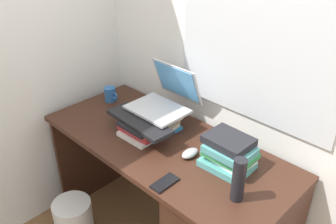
% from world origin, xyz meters
% --- Properties ---
extents(wall_back, '(6.00, 0.06, 2.60)m').
position_xyz_m(wall_back, '(0.00, 0.36, 1.30)').
color(wall_back, white).
rests_on(wall_back, ground).
extents(wall_left, '(0.05, 6.00, 2.60)m').
position_xyz_m(wall_left, '(-0.81, 0.00, 1.30)').
color(wall_left, silver).
rests_on(wall_left, ground).
extents(book_stack_tall, '(0.25, 0.20, 0.11)m').
position_xyz_m(book_stack_tall, '(-0.14, 0.08, 0.81)').
color(book_stack_tall, '#2672B2').
rests_on(book_stack_tall, desk).
extents(book_stack_keyboard_riser, '(0.24, 0.19, 0.09)m').
position_xyz_m(book_stack_keyboard_riser, '(-0.14, -0.04, 0.80)').
color(book_stack_keyboard_riser, white).
rests_on(book_stack_keyboard_riser, desk).
extents(book_stack_side, '(0.25, 0.21, 0.16)m').
position_xyz_m(book_stack_side, '(0.36, 0.08, 0.84)').
color(book_stack_side, teal).
rests_on(book_stack_side, desk).
extents(laptop, '(0.32, 0.32, 0.24)m').
position_xyz_m(laptop, '(-0.14, 0.15, 0.93)').
color(laptop, '#B7BABF').
rests_on(laptop, book_stack_tall).
extents(keyboard, '(0.43, 0.17, 0.02)m').
position_xyz_m(keyboard, '(-0.14, -0.05, 0.86)').
color(keyboard, black).
rests_on(keyboard, book_stack_keyboard_riser).
extents(computer_mouse, '(0.06, 0.10, 0.04)m').
position_xyz_m(computer_mouse, '(0.18, 0.01, 0.78)').
color(computer_mouse, '#A5A8AD').
rests_on(computer_mouse, desk).
extents(mug, '(0.11, 0.07, 0.09)m').
position_xyz_m(mug, '(-0.59, 0.09, 0.81)').
color(mug, '#265999').
rests_on(mug, desk).
extents(water_bottle, '(0.06, 0.06, 0.21)m').
position_xyz_m(water_bottle, '(0.53, -0.08, 0.87)').
color(water_bottle, black).
rests_on(water_bottle, desk).
extents(cell_phone, '(0.07, 0.14, 0.01)m').
position_xyz_m(cell_phone, '(0.24, -0.23, 0.77)').
color(cell_phone, black).
rests_on(cell_phone, desk).
extents(wastebasket, '(0.24, 0.24, 0.31)m').
position_xyz_m(wastebasket, '(-0.41, -0.39, 0.16)').
color(wastebasket, silver).
rests_on(wastebasket, ground).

